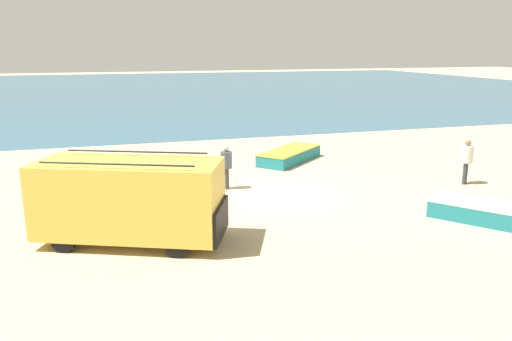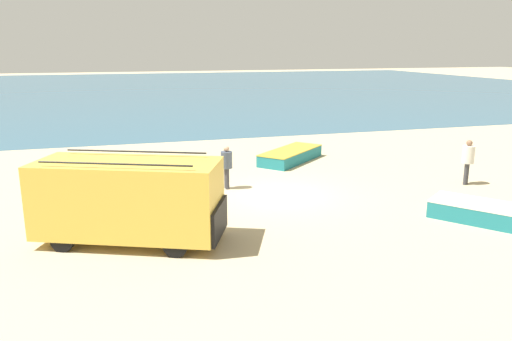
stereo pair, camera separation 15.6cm
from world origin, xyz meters
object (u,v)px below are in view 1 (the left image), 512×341
(fishing_rowboat_1, at_px, (291,155))
(fisherman_0, at_px, (226,163))
(fishing_rowboat_0, at_px, (493,213))
(fishing_rowboat_2, at_px, (121,180))
(parked_van, at_px, (130,199))
(fisherman_1, at_px, (467,158))

(fishing_rowboat_1, xyz_separation_m, fisherman_0, (-4.19, -3.93, 0.74))
(fishing_rowboat_1, bearing_deg, fishing_rowboat_0, -115.13)
(fishing_rowboat_2, bearing_deg, fisherman_0, -14.39)
(fishing_rowboat_2, bearing_deg, fishing_rowboat_0, -28.95)
(fishing_rowboat_0, height_order, fisherman_0, fisherman_0)
(fishing_rowboat_2, bearing_deg, parked_van, -83.65)
(parked_van, xyz_separation_m, fishing_rowboat_1, (8.06, 8.54, -1.01))
(parked_van, relative_size, fishing_rowboat_2, 1.13)
(parked_van, distance_m, fishing_rowboat_2, 6.14)
(parked_van, relative_size, fisherman_0, 3.24)
(fisherman_0, bearing_deg, fisherman_1, 165.90)
(parked_van, height_order, fishing_rowboat_0, parked_van)
(fisherman_0, bearing_deg, parked_van, 48.50)
(fisherman_1, bearing_deg, fisherman_0, -144.66)
(fishing_rowboat_2, height_order, fisherman_1, fisherman_1)
(fisherman_0, bearing_deg, fishing_rowboat_2, -21.41)
(fishing_rowboat_1, xyz_separation_m, fisherman_1, (5.27, -6.04, 0.80))
(parked_van, xyz_separation_m, fisherman_0, (3.87, 4.62, -0.27))
(fisherman_0, relative_size, fisherman_1, 0.94)
(fishing_rowboat_0, xyz_separation_m, fisherman_1, (2.25, 4.12, 0.81))
(fishing_rowboat_2, distance_m, fisherman_0, 4.28)
(fishing_rowboat_0, height_order, fishing_rowboat_2, fishing_rowboat_0)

